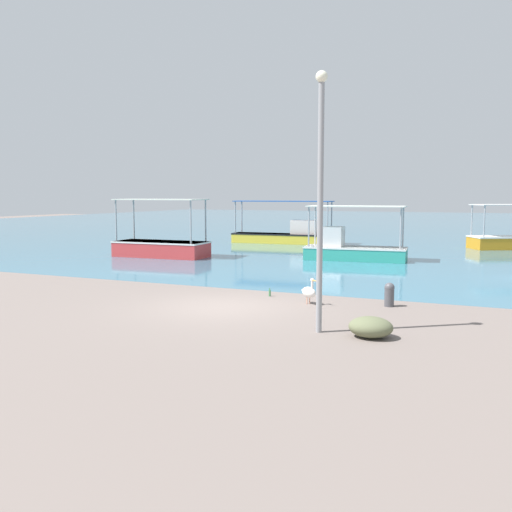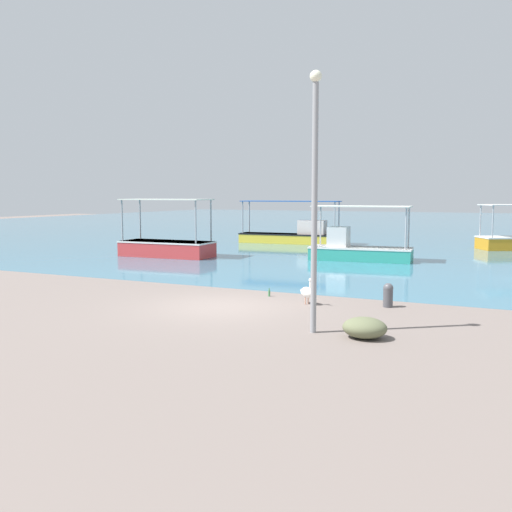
{
  "view_description": "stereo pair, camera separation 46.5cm",
  "coord_description": "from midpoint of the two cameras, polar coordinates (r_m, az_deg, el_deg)",
  "views": [
    {
      "loc": [
        7.35,
        -14.49,
        3.24
      ],
      "look_at": [
        -0.07,
        2.59,
        1.22
      ],
      "focal_mm": 40.0,
      "sensor_mm": 36.0,
      "label": 1
    },
    {
      "loc": [
        7.77,
        -14.3,
        3.24
      ],
      "look_at": [
        -0.07,
        2.59,
        1.22
      ],
      "focal_mm": 40.0,
      "sensor_mm": 36.0,
      "label": 2
    }
  ],
  "objects": [
    {
      "name": "net_pile",
      "position": [
        13.25,
        11.81,
        -7.04
      ],
      "size": [
        1.01,
        0.86,
        0.48
      ],
      "primitive_type": "ellipsoid",
      "color": "#626748",
      "rests_on": "ground"
    },
    {
      "name": "glass_bottle",
      "position": [
        18.22,
        2.06,
        -3.72
      ],
      "size": [
        0.07,
        0.07,
        0.27
      ],
      "color": "#3F7F4C",
      "rests_on": "ground"
    },
    {
      "name": "lamp_post",
      "position": [
        13.25,
        6.89,
        6.7
      ],
      "size": [
        0.28,
        0.28,
        6.02
      ],
      "color": "gray",
      "rests_on": "ground"
    },
    {
      "name": "fishing_boat_outer",
      "position": [
        37.72,
        4.15,
        2.2
      ],
      "size": [
        6.91,
        1.93,
        2.81
      ],
      "color": "gold",
      "rests_on": "harbor_water"
    },
    {
      "name": "ground",
      "position": [
        16.58,
        -2.75,
        -5.1
      ],
      "size": [
        120.0,
        120.0,
        0.0
      ],
      "primitive_type": "plane",
      "color": "slate"
    },
    {
      "name": "mooring_bollard",
      "position": [
        16.94,
        13.84,
        -3.75
      ],
      "size": [
        0.29,
        0.29,
        0.7
      ],
      "color": "#47474C",
      "rests_on": "ground"
    },
    {
      "name": "harbor_water",
      "position": [
        62.93,
        18.02,
        2.94
      ],
      "size": [
        110.0,
        90.0,
        0.0
      ],
      "primitive_type": "cube",
      "color": "teal",
      "rests_on": "ground"
    },
    {
      "name": "fishing_boat_far_right",
      "position": [
        30.1,
        -8.47,
        1.06
      ],
      "size": [
        4.97,
        2.14,
        3.0
      ],
      "color": "#C73637",
      "rests_on": "harbor_water"
    },
    {
      "name": "pelican",
      "position": [
        16.95,
        5.95,
        -3.58
      ],
      "size": [
        0.71,
        0.57,
        0.8
      ],
      "color": "#E0997A",
      "rests_on": "ground"
    },
    {
      "name": "fishing_boat_center",
      "position": [
        28.52,
        10.57,
        0.79
      ],
      "size": [
        5.08,
        2.17,
        2.68
      ],
      "color": "teal",
      "rests_on": "harbor_water"
    }
  ]
}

